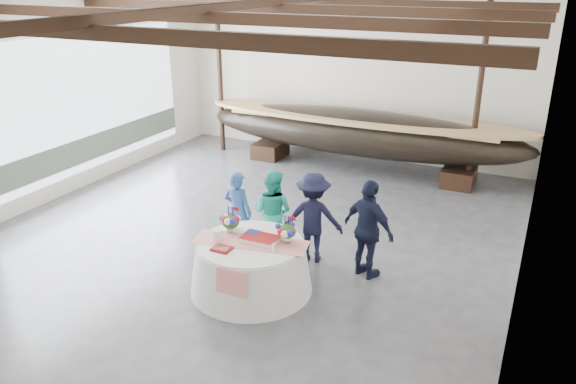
% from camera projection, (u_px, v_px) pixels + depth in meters
% --- Properties ---
extents(floor, '(10.00, 12.00, 0.01)m').
position_uv_depth(floor, '(246.00, 238.00, 11.11)').
color(floor, '#3D3D42').
rests_on(floor, ground).
extents(wall_back, '(10.00, 0.02, 4.50)m').
position_uv_depth(wall_back, '(352.00, 76.00, 15.31)').
color(wall_back, silver).
rests_on(wall_back, ground).
extents(wall_left, '(0.02, 12.00, 4.50)m').
position_uv_depth(wall_left, '(44.00, 102.00, 12.28)').
color(wall_left, silver).
rests_on(wall_left, ground).
extents(wall_right, '(0.02, 12.00, 4.50)m').
position_uv_depth(wall_right, '(537.00, 165.00, 8.28)').
color(wall_right, silver).
rests_on(wall_right, ground).
extents(pavilion_structure, '(9.80, 11.76, 4.50)m').
position_uv_depth(pavilion_structure, '(262.00, 24.00, 10.33)').
color(pavilion_structure, black).
rests_on(pavilion_structure, ground).
extents(open_bay, '(0.03, 7.00, 3.20)m').
position_uv_depth(open_bay, '(82.00, 111.00, 13.26)').
color(open_bay, silver).
rests_on(open_bay, ground).
extents(longboat_display, '(8.68, 1.74, 1.63)m').
position_uv_depth(longboat_display, '(359.00, 132.00, 14.50)').
color(longboat_display, black).
rests_on(longboat_display, ground).
extents(banquet_table, '(2.01, 2.01, 0.86)m').
position_uv_depth(banquet_table, '(251.00, 266.00, 9.17)').
color(banquet_table, silver).
rests_on(banquet_table, ground).
extents(tabletop_items, '(1.93, 0.99, 0.40)m').
position_uv_depth(tabletop_items, '(254.00, 230.00, 9.09)').
color(tabletop_items, red).
rests_on(tabletop_items, banquet_table).
extents(guest_woman_blue, '(0.59, 0.40, 1.56)m').
position_uv_depth(guest_woman_blue, '(238.00, 212.00, 10.35)').
color(guest_woman_blue, '#2A4986').
rests_on(guest_woman_blue, ground).
extents(guest_woman_teal, '(0.79, 0.62, 1.63)m').
position_uv_depth(guest_woman_teal, '(272.00, 212.00, 10.25)').
color(guest_woman_teal, '#23B598').
rests_on(guest_woman_teal, ground).
extents(guest_man_left, '(1.21, 0.90, 1.67)m').
position_uv_depth(guest_man_left, '(313.00, 217.00, 9.98)').
color(guest_man_left, black).
rests_on(guest_man_left, ground).
extents(guest_man_right, '(1.11, 0.79, 1.75)m').
position_uv_depth(guest_man_right, '(369.00, 230.00, 9.41)').
color(guest_man_right, black).
rests_on(guest_man_right, ground).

